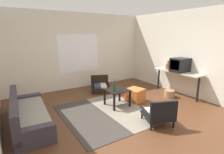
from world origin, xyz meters
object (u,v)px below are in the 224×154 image
Objects in this scene: couch at (28,115)px; console_shelf at (177,73)px; armchair_by_window at (100,84)px; glass_bottle at (114,86)px; wicker_basket at (169,94)px; armchair_striped_foreground at (159,113)px; crt_television at (180,65)px; clay_vase at (168,66)px; ottoman_orange at (135,95)px; coffee_table at (117,93)px.

couch is 4.46m from console_shelf.
armchair_by_window is 1.50m from glass_bottle.
glass_bottle is 0.98× the size of wicker_basket.
console_shelf reaches higher than armchair_striped_foreground.
glass_bottle is at bearing 102.40° from armchair_striped_foreground.
armchair_by_window is 2.52× the size of glass_bottle.
crt_television is 1.81× the size of clay_vase.
armchair_striped_foreground reaches higher than wicker_basket.
clay_vase is (1.50, 0.10, 0.72)m from ottoman_orange.
couch is 4.08m from wicker_basket.
couch is at bearing 173.93° from glass_bottle.
wicker_basket is at bearing -6.97° from couch.
couch reaches higher than coffee_table.
coffee_table is 2.28m from crt_television.
coffee_table is 1.89× the size of glass_bottle.
crt_television reaches higher than wicker_basket.
console_shelf is at bearing -39.93° from armchair_by_window.
wicker_basket is at bearing -7.96° from glass_bottle.
clay_vase reaches higher than armchair_by_window.
clay_vase reaches higher than console_shelf.
couch is 4.51m from crt_television.
armchair_by_window is 2.46× the size of wicker_basket.
armchair_by_window is 2.41m from clay_vase.
armchair_striped_foreground is 1.72× the size of ottoman_orange.
coffee_table is 1.30× the size of ottoman_orange.
crt_television is at bearing 27.73° from armchair_striped_foreground.
couch is 2.89m from armchair_striped_foreground.
console_shelf is 3.10× the size of crt_television.
crt_television is (1.95, -1.71, 0.75)m from armchair_by_window.
clay_vase is at bearing 3.94° from glass_bottle.
armchair_striped_foreground is 0.47× the size of console_shelf.
crt_television is (4.41, -0.52, 0.79)m from couch.
ottoman_orange is (0.48, 1.40, -0.09)m from armchair_striped_foreground.
wicker_basket is (-0.37, -0.42, -0.79)m from clay_vase.
crt_television reaches higher than console_shelf.
console_shelf reaches higher than glass_bottle.
glass_bottle is at bearing 172.58° from crt_television.
coffee_table is 2.00× the size of clay_vase.
ottoman_orange is at bearing 166.75° from crt_television.
coffee_table is 0.68m from ottoman_orange.
crt_television is at bearing -41.36° from armchair_by_window.
armchair_striped_foreground is at bearing -150.50° from console_shelf.
coffee_table reaches higher than wicker_basket.
wicker_basket is (1.14, -0.32, -0.08)m from ottoman_orange.
armchair_striped_foreground is (0.18, -1.38, -0.10)m from coffee_table.
ottoman_orange is at bearing 169.75° from console_shelf.
console_shelf reaches higher than coffee_table.
glass_bottle is 2.00m from wicker_basket.
wicker_basket is (-0.37, -0.05, -0.60)m from console_shelf.
console_shelf is 0.42m from clay_vase.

